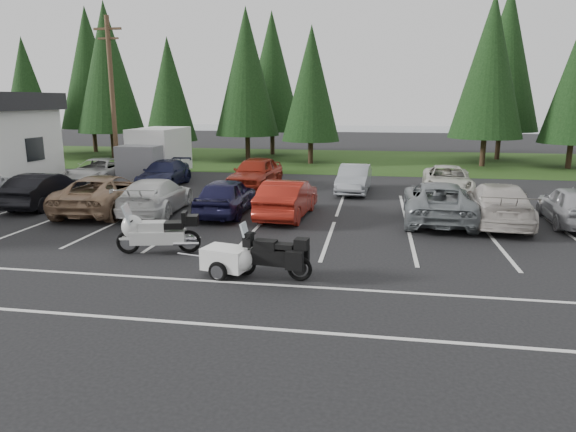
# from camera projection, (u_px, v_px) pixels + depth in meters

# --- Properties ---
(ground) EXTENTS (120.00, 120.00, 0.00)m
(ground) POSITION_uv_depth(u_px,v_px,m) (226.00, 243.00, 16.54)
(ground) COLOR black
(ground) RESTS_ON ground
(grass_strip) EXTENTS (80.00, 16.00, 0.01)m
(grass_strip) POSITION_uv_depth(u_px,v_px,m) (314.00, 160.00, 39.61)
(grass_strip) COLOR #233C13
(grass_strip) RESTS_ON ground
(lake_water) EXTENTS (70.00, 50.00, 0.02)m
(lake_water) POSITION_uv_depth(u_px,v_px,m) (371.00, 134.00, 68.76)
(lake_water) COLOR slate
(lake_water) RESTS_ON ground
(utility_pole) EXTENTS (1.60, 0.26, 9.00)m
(utility_pole) POSITION_uv_depth(u_px,v_px,m) (112.00, 97.00, 28.67)
(utility_pole) COLOR #473321
(utility_pole) RESTS_ON ground
(box_truck) EXTENTS (2.40, 5.60, 2.90)m
(box_truck) POSITION_uv_depth(u_px,v_px,m) (153.00, 154.00, 29.55)
(box_truck) COLOR silver
(box_truck) RESTS_ON ground
(stall_markings) EXTENTS (32.00, 16.00, 0.01)m
(stall_markings) POSITION_uv_depth(u_px,v_px,m) (242.00, 228.00, 18.46)
(stall_markings) COLOR silver
(stall_markings) RESTS_ON ground
(conifer_1) EXTENTS (3.96, 3.96, 9.22)m
(conifer_1) POSITION_uv_depth(u_px,v_px,m) (26.00, 88.00, 39.33)
(conifer_1) COLOR #332316
(conifer_1) RESTS_ON ground
(conifer_2) EXTENTS (5.10, 5.10, 11.89)m
(conifer_2) POSITION_uv_depth(u_px,v_px,m) (108.00, 68.00, 39.54)
(conifer_2) COLOR #332316
(conifer_2) RESTS_ON ground
(conifer_3) EXTENTS (3.87, 3.87, 9.02)m
(conifer_3) POSITION_uv_depth(u_px,v_px,m) (169.00, 89.00, 37.67)
(conifer_3) COLOR #332316
(conifer_3) RESTS_ON ground
(conifer_4) EXTENTS (4.80, 4.80, 11.17)m
(conifer_4) POSITION_uv_depth(u_px,v_px,m) (246.00, 72.00, 37.93)
(conifer_4) COLOR #332316
(conifer_4) RESTS_ON ground
(conifer_5) EXTENTS (4.14, 4.14, 9.63)m
(conifer_5) POSITION_uv_depth(u_px,v_px,m) (311.00, 84.00, 36.06)
(conifer_5) COLOR #332316
(conifer_5) RESTS_ON ground
(conifer_6) EXTENTS (4.93, 4.93, 11.48)m
(conifer_6) POSITION_uv_depth(u_px,v_px,m) (490.00, 66.00, 34.34)
(conifer_6) COLOR #332316
(conifer_6) RESTS_ON ground
(conifer_back_a) EXTENTS (5.28, 5.28, 12.30)m
(conifer_back_a) POSITION_uv_depth(u_px,v_px,m) (89.00, 68.00, 44.18)
(conifer_back_a) COLOR #332316
(conifer_back_a) RESTS_ON ground
(conifer_back_b) EXTENTS (4.97, 4.97, 11.58)m
(conifer_back_b) POSITION_uv_depth(u_px,v_px,m) (272.00, 72.00, 42.14)
(conifer_back_b) COLOR #332316
(conifer_back_b) RESTS_ON ground
(conifer_back_c) EXTENTS (5.50, 5.50, 12.81)m
(conifer_back_c) POSITION_uv_depth(u_px,v_px,m) (506.00, 59.00, 38.36)
(conifer_back_c) COLOR #332316
(conifer_back_c) RESTS_ON ground
(car_near_1) EXTENTS (1.70, 4.50, 1.47)m
(car_near_1) POSITION_uv_depth(u_px,v_px,m) (45.00, 190.00, 22.13)
(car_near_1) COLOR black
(car_near_1) RESTS_ON ground
(car_near_2) EXTENTS (2.95, 5.68, 1.53)m
(car_near_2) POSITION_uv_depth(u_px,v_px,m) (105.00, 193.00, 21.10)
(car_near_2) COLOR #957456
(car_near_2) RESTS_ON ground
(car_near_3) EXTENTS (2.36, 5.04, 1.42)m
(car_near_3) POSITION_uv_depth(u_px,v_px,m) (156.00, 196.00, 20.88)
(car_near_3) COLOR white
(car_near_3) RESTS_ON ground
(car_near_4) EXTENTS (1.82, 4.41, 1.50)m
(car_near_4) POSITION_uv_depth(u_px,v_px,m) (226.00, 196.00, 20.56)
(car_near_4) COLOR #171638
(car_near_4) RESTS_ON ground
(car_near_5) EXTENTS (1.88, 4.61, 1.49)m
(car_near_5) POSITION_uv_depth(u_px,v_px,m) (287.00, 198.00, 20.12)
(car_near_5) COLOR maroon
(car_near_5) RESTS_ON ground
(car_near_6) EXTENTS (2.74, 5.53, 1.51)m
(car_near_6) POSITION_uv_depth(u_px,v_px,m) (438.00, 201.00, 19.46)
(car_near_6) COLOR slate
(car_near_6) RESTS_ON ground
(car_near_7) EXTENTS (2.59, 5.47, 1.54)m
(car_near_7) POSITION_uv_depth(u_px,v_px,m) (498.00, 204.00, 18.96)
(car_near_7) COLOR beige
(car_near_7) RESTS_ON ground
(car_near_8) EXTENTS (1.99, 4.42, 1.48)m
(car_near_8) POSITION_uv_depth(u_px,v_px,m) (573.00, 205.00, 18.83)
(car_near_8) COLOR #A0A0A5
(car_near_8) RESTS_ON ground
(car_far_0) EXTENTS (2.57, 5.12, 1.39)m
(car_far_0) POSITION_uv_depth(u_px,v_px,m) (99.00, 172.00, 28.01)
(car_far_0) COLOR beige
(car_far_0) RESTS_ON ground
(car_far_1) EXTENTS (2.20, 4.83, 1.37)m
(car_far_1) POSITION_uv_depth(u_px,v_px,m) (164.00, 174.00, 27.25)
(car_far_1) COLOR #161938
(car_far_1) RESTS_ON ground
(car_far_2) EXTENTS (2.38, 4.99, 1.64)m
(car_far_2) POSITION_uv_depth(u_px,v_px,m) (255.00, 173.00, 26.52)
(car_far_2) COLOR maroon
(car_far_2) RESTS_ON ground
(car_far_3) EXTENTS (1.70, 4.23, 1.37)m
(car_far_3) POSITION_uv_depth(u_px,v_px,m) (354.00, 179.00, 25.49)
(car_far_3) COLOR gray
(car_far_3) RESTS_ON ground
(car_far_4) EXTENTS (2.57, 5.05, 1.36)m
(car_far_4) POSITION_uv_depth(u_px,v_px,m) (447.00, 180.00, 25.06)
(car_far_4) COLOR beige
(car_far_4) RESTS_ON ground
(touring_motorcycle) EXTENTS (2.89, 1.45, 1.54)m
(touring_motorcycle) POSITION_uv_depth(u_px,v_px,m) (158.00, 228.00, 15.30)
(touring_motorcycle) COLOR silver
(touring_motorcycle) RESTS_ON ground
(cargo_trailer) EXTENTS (1.84, 1.30, 0.77)m
(cargo_trailer) POSITION_uv_depth(u_px,v_px,m) (226.00, 261.00, 13.44)
(cargo_trailer) COLOR white
(cargo_trailer) RESTS_ON ground
(adventure_motorcycle) EXTENTS (2.47, 1.12, 1.45)m
(adventure_motorcycle) POSITION_uv_depth(u_px,v_px,m) (271.00, 251.00, 13.15)
(adventure_motorcycle) COLOR black
(adventure_motorcycle) RESTS_ON ground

